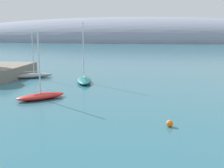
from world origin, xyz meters
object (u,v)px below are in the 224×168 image
sailboat_teal_outer_mooring (84,80)px  mooring_buoy_orange (170,123)px  sailboat_grey_near_shore (34,75)px  sailboat_red_mid_mooring (41,95)px

sailboat_teal_outer_mooring → mooring_buoy_orange: (12.74, -19.95, -0.21)m
sailboat_grey_near_shore → sailboat_red_mid_mooring: bearing=-95.0°
sailboat_grey_near_shore → sailboat_red_mid_mooring: sailboat_red_mid_mooring is taller
sailboat_grey_near_shore → sailboat_red_mid_mooring: (7.42, -15.21, -0.01)m
sailboat_teal_outer_mooring → mooring_buoy_orange: bearing=-162.9°
sailboat_grey_near_shore → sailboat_red_mid_mooring: 16.92m
sailboat_red_mid_mooring → mooring_buoy_orange: 17.62m
sailboat_grey_near_shore → mooring_buoy_orange: size_ratio=13.52×
sailboat_grey_near_shore → sailboat_teal_outer_mooring: 10.84m
sailboat_grey_near_shore → mooring_buoy_orange: bearing=-76.6°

